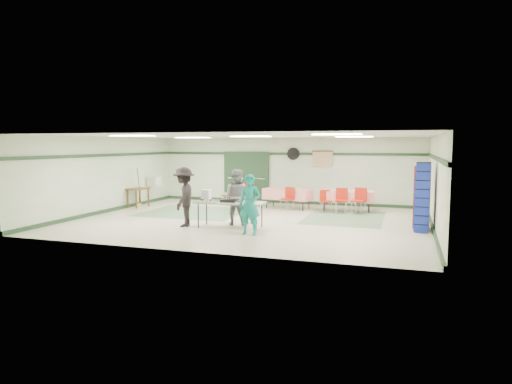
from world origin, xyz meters
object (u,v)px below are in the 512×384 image
(volunteer_dark, at_px, (184,197))
(dining_table_b, at_px, (288,194))
(chair_c, at_px, (360,198))
(chair_loose_a, at_px, (245,192))
(crate_stack_red, at_px, (422,197))
(crate_stack_blue_b, at_px, (423,197))
(volunteer_teal, at_px, (250,205))
(dining_table_a, at_px, (346,196))
(broom, at_px, (139,187))
(serving_table, at_px, (230,203))
(crate_stack_blue_a, at_px, (422,204))
(volunteer_grey, at_px, (236,197))
(chair_loose_b, at_px, (229,193))
(office_printer, at_px, (154,181))
(printer_table, at_px, (138,191))
(chair_d, at_px, (288,196))
(chair_b, at_px, (326,199))
(chair_a, at_px, (342,198))

(volunteer_dark, xyz_separation_m, dining_table_b, (2.00, 4.60, -0.31))
(chair_c, height_order, chair_loose_a, chair_c)
(crate_stack_red, xyz_separation_m, crate_stack_blue_b, (0.00, -0.62, 0.07))
(volunteer_teal, bearing_deg, chair_loose_a, 111.89)
(volunteer_dark, xyz_separation_m, dining_table_a, (4.20, 4.60, -0.31))
(dining_table_b, bearing_deg, broom, -157.79)
(serving_table, relative_size, crate_stack_blue_a, 1.35)
(volunteer_grey, height_order, crate_stack_blue_b, crate_stack_blue_b)
(volunteer_dark, distance_m, crate_stack_red, 6.95)
(dining_table_b, height_order, crate_stack_blue_b, crate_stack_blue_b)
(chair_loose_a, xyz_separation_m, chair_loose_b, (-0.61, -0.22, -0.06))
(dining_table_b, bearing_deg, serving_table, -88.14)
(volunteer_dark, height_order, office_printer, volunteer_dark)
(chair_loose_a, distance_m, crate_stack_blue_b, 7.64)
(printer_table, bearing_deg, serving_table, -21.26)
(chair_d, bearing_deg, serving_table, -81.44)
(volunteer_grey, xyz_separation_m, chair_b, (2.16, 3.29, -0.35))
(serving_table, relative_size, broom, 1.36)
(dining_table_b, height_order, printer_table, dining_table_b)
(chair_a, relative_size, office_printer, 2.01)
(crate_stack_red, xyz_separation_m, broom, (-10.38, 1.51, -0.12))
(dining_table_b, relative_size, office_printer, 4.27)
(dining_table_a, distance_m, chair_loose_b, 4.71)
(volunteer_teal, relative_size, office_printer, 3.68)
(chair_c, height_order, crate_stack_blue_a, crate_stack_blue_a)
(crate_stack_red, bearing_deg, chair_b, 145.48)
(chair_c, relative_size, broom, 0.61)
(printer_table, bearing_deg, volunteer_dark, -32.10)
(serving_table, height_order, chair_loose_b, chair_loose_b)
(volunteer_dark, distance_m, chair_loose_a, 5.10)
(serving_table, height_order, crate_stack_blue_a, crate_stack_blue_a)
(chair_b, distance_m, chair_loose_b, 4.13)
(chair_loose_b, bearing_deg, serving_table, -34.23)
(volunteer_dark, xyz_separation_m, printer_table, (-3.61, 3.14, -0.25))
(crate_stack_blue_a, height_order, broom, broom)
(chair_c, xyz_separation_m, crate_stack_blue_b, (1.97, -2.81, 0.40))
(printer_table, bearing_deg, office_printer, 98.97)
(dining_table_a, bearing_deg, volunteer_teal, -115.88)
(volunteer_dark, relative_size, chair_loose_a, 2.02)
(volunteer_grey, relative_size, crate_stack_red, 0.94)
(dining_table_a, xyz_separation_m, chair_loose_a, (-4.09, 0.49, -0.03))
(chair_c, bearing_deg, chair_b, -162.50)
(dining_table_b, relative_size, crate_stack_red, 1.05)
(serving_table, relative_size, crate_stack_red, 1.14)
(volunteer_grey, relative_size, chair_loose_b, 2.18)
(volunteer_grey, distance_m, dining_table_b, 3.93)
(volunteer_teal, xyz_separation_m, chair_loose_b, (-2.78, 5.47, -0.35))
(volunteer_teal, height_order, volunteer_dark, volunteer_dark)
(office_printer, bearing_deg, volunteer_dark, -42.98)
(dining_table_b, distance_m, printer_table, 5.79)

